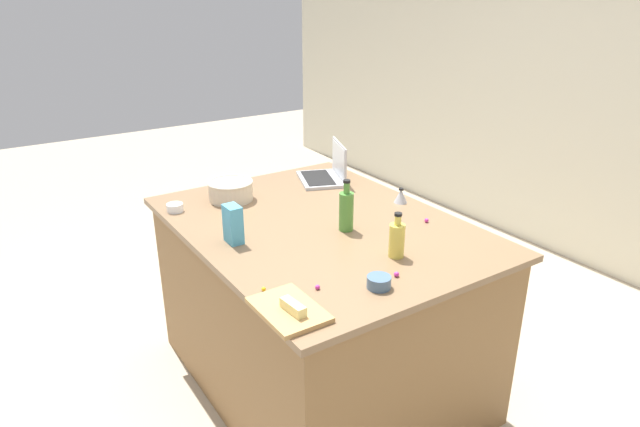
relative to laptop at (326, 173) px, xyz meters
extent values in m
plane|color=#B7A88E|center=(0.50, -0.37, -0.95)|extent=(12.00, 12.00, 0.00)
cube|color=beige|center=(0.50, 2.06, 0.35)|extent=(8.00, 0.10, 2.60)
cube|color=olive|center=(0.50, -0.37, -0.51)|extent=(1.53, 1.12, 0.87)
cube|color=#846647|center=(0.50, -0.37, -0.06)|extent=(1.59, 1.18, 0.03)
cube|color=#B7B7BC|center=(-0.01, -0.04, -0.04)|extent=(0.37, 0.32, 0.02)
cube|color=black|center=(-0.02, -0.04, -0.03)|extent=(0.31, 0.24, 0.00)
cube|color=#B7B7BC|center=(0.03, 0.07, 0.07)|extent=(0.28, 0.12, 0.20)
cube|color=silver|center=(0.03, 0.07, 0.07)|extent=(0.25, 0.10, 0.18)
cylinder|color=beige|center=(-0.01, -0.59, 0.00)|extent=(0.23, 0.23, 0.10)
cylinder|color=black|center=(-0.01, -0.59, 0.01)|extent=(0.19, 0.19, 0.09)
torus|color=beige|center=(-0.01, -0.59, 0.05)|extent=(0.24, 0.24, 0.01)
cylinder|color=#DBC64C|center=(0.96, -0.30, 0.02)|extent=(0.07, 0.07, 0.14)
cylinder|color=#DBC64C|center=(0.96, -0.30, 0.11)|extent=(0.03, 0.03, 0.04)
cylinder|color=black|center=(0.96, -0.30, 0.14)|extent=(0.03, 0.03, 0.01)
cylinder|color=#4C8C38|center=(0.63, -0.32, 0.04)|extent=(0.07, 0.07, 0.18)
cylinder|color=#4C8C38|center=(0.63, -0.32, 0.16)|extent=(0.03, 0.03, 0.05)
cylinder|color=black|center=(0.63, -0.32, 0.19)|extent=(0.03, 0.03, 0.01)
cube|color=tan|center=(1.09, -0.89, -0.04)|extent=(0.28, 0.19, 0.02)
cube|color=#F4E58C|center=(1.12, -0.89, -0.01)|extent=(0.11, 0.05, 0.04)
cylinder|color=white|center=(-0.02, -0.89, -0.03)|extent=(0.08, 0.08, 0.04)
cylinder|color=slate|center=(1.13, -0.52, -0.02)|extent=(0.09, 0.09, 0.05)
cone|color=#B2B2B7|center=(0.51, 0.12, -0.01)|extent=(0.07, 0.07, 0.07)
cylinder|color=black|center=(0.51, 0.12, 0.03)|extent=(0.02, 0.02, 0.01)
cube|color=#4CA5CC|center=(0.47, -0.80, 0.04)|extent=(0.09, 0.06, 0.17)
sphere|color=yellow|center=(0.92, -0.89, -0.04)|extent=(0.02, 0.02, 0.02)
sphere|color=#CC3399|center=(0.77, 0.05, -0.04)|extent=(0.02, 0.02, 0.02)
sphere|color=#CC3399|center=(0.21, -0.66, -0.04)|extent=(0.02, 0.02, 0.02)
sphere|color=#CC3399|center=(1.01, -0.72, -0.04)|extent=(0.02, 0.02, 0.02)
sphere|color=#CC3399|center=(1.10, -0.42, -0.04)|extent=(0.02, 0.02, 0.02)
camera|label=1|loc=(2.51, -1.70, 0.99)|focal=31.21mm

